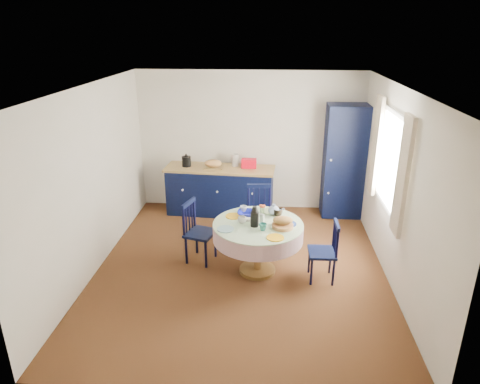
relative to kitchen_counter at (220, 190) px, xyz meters
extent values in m
plane|color=black|center=(0.51, -1.90, -0.45)|extent=(4.50, 4.50, 0.00)
plane|color=white|center=(0.51, -1.90, 2.05)|extent=(4.50, 4.50, 0.00)
cube|color=white|center=(0.51, 0.35, 0.80)|extent=(4.00, 0.02, 2.50)
cube|color=white|center=(-1.49, -1.90, 0.80)|extent=(0.02, 4.50, 2.50)
cube|color=white|center=(2.51, -1.90, 0.80)|extent=(0.02, 4.50, 2.50)
plane|color=white|center=(2.50, -1.60, 1.05)|extent=(0.00, 1.20, 1.20)
cube|color=white|center=(2.43, -2.30, 1.10)|extent=(0.05, 0.34, 1.45)
cube|color=white|center=(2.43, -0.90, 1.10)|extent=(0.05, 0.34, 1.45)
cube|color=black|center=(0.00, 0.00, -0.04)|extent=(1.90, 0.68, 0.82)
cube|color=#AB804E|center=(0.00, 0.00, 0.39)|extent=(1.96, 0.73, 0.04)
cube|color=#B20617|center=(0.52, 0.00, 0.49)|extent=(0.27, 0.16, 0.16)
cube|color=#AB804E|center=(-0.11, -0.03, 0.42)|extent=(0.36, 0.26, 0.02)
ellipsoid|color=tan|center=(-0.11, -0.03, 0.50)|extent=(0.31, 0.20, 0.13)
cylinder|color=silver|center=(0.27, 0.09, 0.52)|extent=(0.12, 0.12, 0.22)
cube|color=black|center=(2.17, 0.10, 0.54)|extent=(0.69, 0.50, 1.98)
cylinder|color=white|center=(1.90, -0.15, 0.64)|extent=(0.04, 0.02, 0.04)
cylinder|color=white|center=(1.90, -0.15, 0.05)|extent=(0.04, 0.02, 0.04)
cylinder|color=brown|center=(0.75, -1.97, -0.42)|extent=(0.50, 0.50, 0.05)
cylinder|color=brown|center=(0.75, -1.97, -0.09)|extent=(0.11, 0.11, 0.66)
cylinder|color=brown|center=(0.75, -1.97, 0.26)|extent=(1.15, 1.15, 0.03)
cylinder|color=silver|center=(0.75, -1.97, 0.16)|extent=(1.21, 1.21, 0.22)
cylinder|color=white|center=(0.75, -1.97, 0.28)|extent=(1.21, 1.21, 0.01)
cylinder|color=#87B9C0|center=(0.33, -2.18, 0.29)|extent=(0.22, 0.22, 0.01)
cylinder|color=#E6A10F|center=(0.97, -2.37, 0.29)|extent=(0.22, 0.22, 0.01)
cylinder|color=navy|center=(1.15, -1.96, 0.29)|extent=(0.22, 0.22, 0.01)
cylinder|color=#91AC71|center=(0.88, -1.56, 0.29)|extent=(0.22, 0.22, 0.01)
cylinder|color=#E6A10F|center=(0.40, -1.77, 0.29)|extent=(0.22, 0.22, 0.01)
cylinder|color=#A67242|center=(1.07, -2.07, 0.31)|extent=(0.28, 0.28, 0.05)
ellipsoid|color=tan|center=(1.07, -2.07, 0.39)|extent=(0.26, 0.16, 0.11)
cube|color=silver|center=(0.63, -1.90, 0.30)|extent=(0.10, 0.07, 0.04)
cylinder|color=black|center=(0.02, -1.92, -0.24)|extent=(0.03, 0.03, 0.41)
cylinder|color=black|center=(0.12, -1.61, -0.24)|extent=(0.03, 0.03, 0.41)
cylinder|color=black|center=(-0.27, -1.83, -0.24)|extent=(0.03, 0.03, 0.41)
cylinder|color=black|center=(-0.18, -1.52, -0.24)|extent=(0.03, 0.03, 0.41)
cube|color=black|center=(-0.08, -1.72, -0.01)|extent=(0.49, 0.50, 0.04)
cylinder|color=black|center=(-0.29, -1.83, 0.22)|extent=(0.03, 0.03, 0.46)
cylinder|color=black|center=(-0.20, -1.52, 0.22)|extent=(0.03, 0.03, 0.46)
cube|color=black|center=(-0.24, -1.67, 0.43)|extent=(0.14, 0.36, 0.06)
cylinder|color=black|center=(-0.27, -1.75, 0.20)|extent=(0.02, 0.02, 0.38)
cylinder|color=black|center=(-0.24, -1.67, 0.20)|extent=(0.02, 0.02, 0.38)
cylinder|color=black|center=(-0.22, -1.59, 0.20)|extent=(0.02, 0.02, 0.38)
cylinder|color=black|center=(0.59, -1.28, -0.24)|extent=(0.04, 0.04, 0.42)
cylinder|color=black|center=(0.92, -1.25, -0.24)|extent=(0.04, 0.04, 0.42)
cylinder|color=black|center=(0.56, -0.97, -0.24)|extent=(0.04, 0.04, 0.42)
cylinder|color=black|center=(0.89, -0.94, -0.24)|extent=(0.04, 0.04, 0.42)
cube|color=black|center=(0.74, -1.11, -0.01)|extent=(0.44, 0.42, 0.04)
cylinder|color=black|center=(0.56, -0.95, 0.22)|extent=(0.04, 0.04, 0.47)
cylinder|color=black|center=(0.89, -0.92, 0.22)|extent=(0.04, 0.04, 0.47)
cube|color=black|center=(0.73, -0.94, 0.44)|extent=(0.37, 0.07, 0.06)
cylinder|color=black|center=(0.64, -0.94, 0.21)|extent=(0.02, 0.02, 0.39)
cylinder|color=black|center=(0.73, -0.94, 0.21)|extent=(0.02, 0.02, 0.39)
cylinder|color=black|center=(0.81, -0.93, 0.21)|extent=(0.02, 0.02, 0.39)
cylinder|color=black|center=(1.46, -1.95, -0.26)|extent=(0.03, 0.03, 0.38)
cylinder|color=black|center=(1.46, -2.25, -0.26)|extent=(0.03, 0.03, 0.38)
cylinder|color=black|center=(1.74, -1.94, -0.26)|extent=(0.03, 0.03, 0.38)
cylinder|color=black|center=(1.75, -2.25, -0.26)|extent=(0.03, 0.03, 0.38)
cube|color=black|center=(1.60, -2.10, -0.05)|extent=(0.36, 0.38, 0.04)
cylinder|color=black|center=(1.76, -1.94, 0.17)|extent=(0.03, 0.03, 0.43)
cylinder|color=black|center=(1.76, -2.25, 0.17)|extent=(0.03, 0.03, 0.43)
cube|color=black|center=(1.76, -2.09, 0.36)|extent=(0.04, 0.34, 0.05)
cylinder|color=black|center=(1.76, -2.01, 0.15)|extent=(0.02, 0.02, 0.36)
cylinder|color=black|center=(1.76, -2.09, 0.15)|extent=(0.02, 0.02, 0.36)
cylinder|color=black|center=(1.76, -2.17, 0.15)|extent=(0.02, 0.02, 0.36)
imported|color=silver|center=(0.53, -1.97, 0.33)|extent=(0.11, 0.11, 0.09)
imported|color=#2A746E|center=(0.81, -2.17, 0.33)|extent=(0.10, 0.10, 0.10)
imported|color=black|center=(1.01, -1.70, 0.34)|extent=(0.13, 0.13, 0.10)
imported|color=silver|center=(0.53, -1.61, 0.33)|extent=(0.10, 0.10, 0.09)
imported|color=navy|center=(0.58, -1.72, 0.32)|extent=(0.26, 0.26, 0.06)
camera|label=1|loc=(0.89, -7.13, 2.74)|focal=32.00mm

